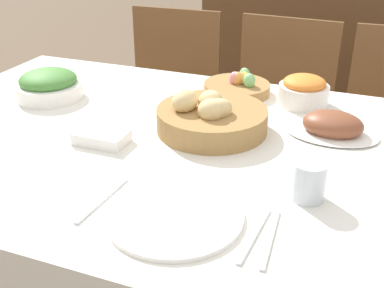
% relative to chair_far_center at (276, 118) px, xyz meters
% --- Properties ---
extents(dining_table, '(1.78, 1.04, 0.75)m').
position_rel_chair_far_center_xyz_m(dining_table, '(-0.02, -0.85, -0.10)').
color(dining_table, silver).
rests_on(dining_table, ground).
extents(chair_far_center, '(0.45, 0.45, 0.88)m').
position_rel_chair_far_center_xyz_m(chair_far_center, '(0.00, 0.00, 0.00)').
color(chair_far_center, brown).
rests_on(chair_far_center, ground).
extents(chair_far_left, '(0.43, 0.43, 0.88)m').
position_rel_chair_far_center_xyz_m(chair_far_left, '(-0.51, 0.00, 0.00)').
color(chair_far_left, brown).
rests_on(chair_far_left, ground).
extents(sideboard, '(1.51, 0.44, 0.92)m').
position_rel_chair_far_center_xyz_m(sideboard, '(0.18, 0.87, -0.02)').
color(sideboard, brown).
rests_on(sideboard, ground).
extents(bread_basket, '(0.30, 0.30, 0.12)m').
position_rel_chair_far_center_xyz_m(bread_basket, '(-0.04, -0.76, 0.31)').
color(bread_basket, '#9E7542').
rests_on(bread_basket, dining_table).
extents(egg_basket, '(0.21, 0.21, 0.08)m').
position_rel_chair_far_center_xyz_m(egg_basket, '(-0.05, -0.46, 0.29)').
color(egg_basket, '#9E7542').
rests_on(egg_basket, dining_table).
extents(ham_platter, '(0.25, 0.17, 0.07)m').
position_rel_chair_far_center_xyz_m(ham_platter, '(0.27, -0.67, 0.29)').
color(ham_platter, white).
rests_on(ham_platter, dining_table).
extents(carrot_bowl, '(0.15, 0.15, 0.09)m').
position_rel_chair_far_center_xyz_m(carrot_bowl, '(0.16, -0.48, 0.31)').
color(carrot_bowl, white).
rests_on(carrot_bowl, dining_table).
extents(green_salad_bowl, '(0.21, 0.21, 0.09)m').
position_rel_chair_far_center_xyz_m(green_salad_bowl, '(-0.60, -0.71, 0.31)').
color(green_salad_bowl, white).
rests_on(green_salad_bowl, dining_table).
extents(dinner_plate, '(0.28, 0.28, 0.01)m').
position_rel_chair_far_center_xyz_m(dinner_plate, '(0.03, -1.17, 0.28)').
color(dinner_plate, white).
rests_on(dinner_plate, dining_table).
extents(fork, '(0.02, 0.18, 0.00)m').
position_rel_chair_far_center_xyz_m(fork, '(-0.14, -1.17, 0.27)').
color(fork, silver).
rests_on(fork, dining_table).
extents(knife, '(0.02, 0.18, 0.00)m').
position_rel_chair_far_center_xyz_m(knife, '(0.19, -1.17, 0.27)').
color(knife, silver).
rests_on(knife, dining_table).
extents(spoon, '(0.02, 0.18, 0.00)m').
position_rel_chair_far_center_xyz_m(spoon, '(0.22, -1.17, 0.27)').
color(spoon, silver).
rests_on(spoon, dining_table).
extents(drinking_cup, '(0.07, 0.07, 0.08)m').
position_rel_chair_far_center_xyz_m(drinking_cup, '(0.26, -1.00, 0.31)').
color(drinking_cup, silver).
rests_on(drinking_cup, dining_table).
extents(butter_dish, '(0.14, 0.08, 0.03)m').
position_rel_chair_far_center_xyz_m(butter_dish, '(-0.28, -0.93, 0.29)').
color(butter_dish, white).
rests_on(butter_dish, dining_table).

